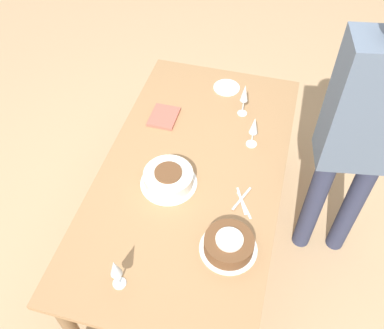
# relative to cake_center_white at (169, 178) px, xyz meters

# --- Properties ---
(ground_plane) EXTENTS (12.00, 12.00, 0.00)m
(ground_plane) POSITION_rel_cake_center_white_xyz_m (0.11, -0.09, -0.77)
(ground_plane) COLOR tan
(dining_table) EXTENTS (1.79, 0.96, 0.73)m
(dining_table) POSITION_rel_cake_center_white_xyz_m (0.11, -0.09, -0.13)
(dining_table) COLOR #9E754C
(dining_table) RESTS_ON ground_plane
(cake_center_white) EXTENTS (0.29, 0.29, 0.09)m
(cake_center_white) POSITION_rel_cake_center_white_xyz_m (0.00, 0.00, 0.00)
(cake_center_white) COLOR white
(cake_center_white) RESTS_ON dining_table
(cake_front_chocolate) EXTENTS (0.27, 0.27, 0.09)m
(cake_front_chocolate) POSITION_rel_cake_center_white_xyz_m (-0.30, -0.38, -0.00)
(cake_front_chocolate) COLOR white
(cake_front_chocolate) RESTS_ON dining_table
(wine_glass_near) EXTENTS (0.06, 0.06, 0.21)m
(wine_glass_near) POSITION_rel_cake_center_white_xyz_m (0.62, -0.27, 0.11)
(wine_glass_near) COLOR silver
(wine_glass_near) RESTS_ON dining_table
(wine_glass_far) EXTENTS (0.06, 0.06, 0.20)m
(wine_glass_far) POSITION_rel_cake_center_white_xyz_m (0.38, -0.37, 0.09)
(wine_glass_far) COLOR silver
(wine_glass_far) RESTS_ON dining_table
(wine_glass_extra) EXTENTS (0.06, 0.06, 0.20)m
(wine_glass_extra) POSITION_rel_cake_center_white_xyz_m (-0.59, 0.04, 0.09)
(wine_glass_extra) COLOR silver
(wine_glass_extra) RESTS_ON dining_table
(dessert_plate_right) EXTENTS (0.17, 0.17, 0.01)m
(dessert_plate_right) POSITION_rel_cake_center_white_xyz_m (0.83, -0.13, -0.04)
(dessert_plate_right) COLOR silver
(dessert_plate_right) RESTS_ON dining_table
(fork_pile) EXTENTS (0.19, 0.11, 0.01)m
(fork_pile) POSITION_rel_cake_center_white_xyz_m (-0.02, -0.39, -0.04)
(fork_pile) COLOR silver
(fork_pile) RESTS_ON dining_table
(napkin_stack) EXTENTS (0.19, 0.15, 0.02)m
(napkin_stack) POSITION_rel_cake_center_white_xyz_m (0.46, 0.17, -0.03)
(napkin_stack) COLOR #B75B4C
(napkin_stack) RESTS_ON dining_table
(person_cutting) EXTENTS (0.28, 0.43, 1.72)m
(person_cutting) POSITION_rel_cake_center_white_xyz_m (0.33, -0.89, 0.27)
(person_cutting) COLOR #2D334C
(person_cutting) RESTS_ON ground_plane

